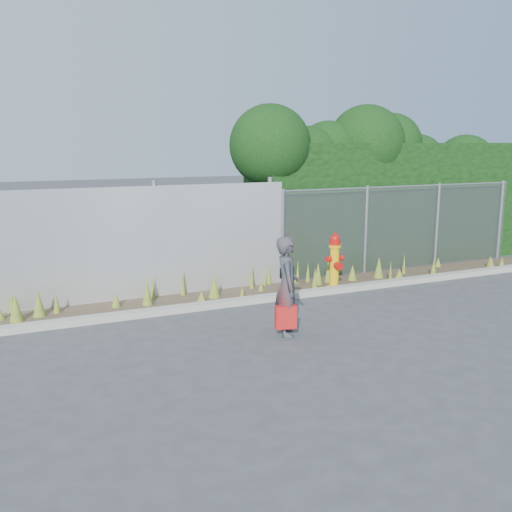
% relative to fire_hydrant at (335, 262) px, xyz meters
% --- Properties ---
extents(ground, '(80.00, 80.00, 0.00)m').
position_rel_fire_hydrant_xyz_m(ground, '(-1.78, -2.04, -0.58)').
color(ground, '#3C3C3E').
rests_on(ground, ground).
extents(curb, '(16.00, 0.22, 0.12)m').
position_rel_fire_hydrant_xyz_m(curb, '(-1.78, -0.24, -0.52)').
color(curb, gray).
rests_on(curb, ground).
extents(weed_strip, '(16.00, 1.28, 0.55)m').
position_rel_fire_hydrant_xyz_m(weed_strip, '(-1.86, 0.40, -0.45)').
color(weed_strip, '#433526').
rests_on(weed_strip, ground).
extents(corrugated_fence, '(8.50, 0.21, 2.30)m').
position_rel_fire_hydrant_xyz_m(corrugated_fence, '(-5.03, 0.96, 0.52)').
color(corrugated_fence, silver).
rests_on(corrugated_fence, ground).
extents(chainlink_fence, '(6.50, 0.07, 2.05)m').
position_rel_fire_hydrant_xyz_m(chainlink_fence, '(2.47, 0.96, 0.45)').
color(chainlink_fence, gray).
rests_on(chainlink_fence, ground).
extents(hedge, '(7.98, 2.16, 3.92)m').
position_rel_fire_hydrant_xyz_m(hedge, '(2.45, 1.98, 1.53)').
color(hedge, black).
rests_on(hedge, ground).
extents(fire_hydrant, '(0.40, 0.36, 1.20)m').
position_rel_fire_hydrant_xyz_m(fire_hydrant, '(0.00, 0.00, 0.00)').
color(fire_hydrant, '#DDA70B').
rests_on(fire_hydrant, ground).
extents(woman, '(0.57, 0.68, 1.59)m').
position_rel_fire_hydrant_xyz_m(woman, '(-2.20, -2.11, 0.22)').
color(woman, '#0E545C').
rests_on(woman, ground).
extents(red_tote_bag, '(0.33, 0.12, 0.43)m').
position_rel_fire_hydrant_xyz_m(red_tote_bag, '(-2.31, -2.29, -0.23)').
color(red_tote_bag, red).
extents(black_shoulder_bag, '(0.22, 0.09, 0.17)m').
position_rel_fire_hydrant_xyz_m(black_shoulder_bag, '(-2.14, -1.97, 0.39)').
color(black_shoulder_bag, black).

